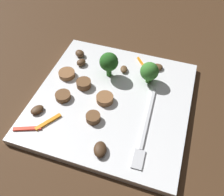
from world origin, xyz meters
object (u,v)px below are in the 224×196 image
object	(u,v)px
mushroom_0	(37,110)
pepper_strip_0	(27,129)
pepper_strip_2	(141,62)
plate	(112,100)
mushroom_3	(80,53)
sausage_slice_2	(63,96)
sausage_slice_3	(93,118)
mushroom_4	(100,149)
mushroom_5	(81,62)
pepper_strip_1	(48,122)
sausage_slice_0	(84,84)
mushroom_1	(126,70)
fork	(145,130)
broccoli_floret_1	(109,62)
sausage_slice_4	(105,99)
sausage_slice_1	(67,74)
broccoli_floret_0	(149,72)
mushroom_2	(157,67)

from	to	relation	value
mushroom_0	pepper_strip_0	world-z (taller)	mushroom_0
mushroom_0	pepper_strip_2	size ratio (longest dim) A/B	0.72
plate	mushroom_3	bearing A→B (deg)	-131.68
sausage_slice_2	sausage_slice_3	world-z (taller)	sausage_slice_3
mushroom_4	mushroom_5	world-z (taller)	same
mushroom_0	pepper_strip_1	distance (m)	0.04
sausage_slice_0	mushroom_5	xyz separation A→B (m)	(-0.06, -0.03, -0.00)
mushroom_0	mushroom_1	world-z (taller)	same
fork	sausage_slice_2	distance (m)	0.17
pepper_strip_1	mushroom_0	bearing A→B (deg)	-117.63
broccoli_floret_1	sausage_slice_4	distance (m)	0.08
broccoli_floret_1	fork	bearing A→B (deg)	43.18
plate	mushroom_0	xyz separation A→B (m)	(0.08, -0.12, 0.01)
mushroom_1	pepper_strip_2	distance (m)	0.04
broccoli_floret_1	sausage_slice_0	world-z (taller)	broccoli_floret_1
pepper_strip_0	sausage_slice_1	bearing A→B (deg)	176.21
fork	pepper_strip_2	size ratio (longest dim) A/B	5.09
pepper_strip_0	plate	bearing A→B (deg)	134.14
sausage_slice_3	pepper_strip_2	distance (m)	0.18
sausage_slice_0	pepper_strip_1	distance (m)	0.11
broccoli_floret_1	broccoli_floret_0	bearing A→B (deg)	95.29
mushroom_0	sausage_slice_2	bearing A→B (deg)	145.55
broccoli_floret_0	mushroom_2	bearing A→B (deg)	168.05
broccoli_floret_0	mushroom_1	world-z (taller)	broccoli_floret_0
sausage_slice_1	sausage_slice_2	xyz separation A→B (m)	(0.06, 0.02, -0.00)
sausage_slice_0	mushroom_4	world-z (taller)	sausage_slice_0
broccoli_floret_0	mushroom_2	size ratio (longest dim) A/B	1.78
sausage_slice_4	sausage_slice_2	bearing A→B (deg)	-76.86
mushroom_1	sausage_slice_4	bearing A→B (deg)	-9.05
fork	sausage_slice_2	xyz separation A→B (m)	(-0.02, -0.17, 0.00)
sausage_slice_2	broccoli_floret_0	bearing A→B (deg)	123.11
sausage_slice_0	sausage_slice_2	world-z (taller)	sausage_slice_0
sausage_slice_2	mushroom_2	bearing A→B (deg)	131.72
mushroom_1	pepper_strip_1	distance (m)	0.20
plate	mushroom_3	world-z (taller)	mushroom_3
mushroom_1	mushroom_4	world-z (taller)	mushroom_4
fork	pepper_strip_0	size ratio (longest dim) A/B	3.62
sausage_slice_1	sausage_slice_4	distance (m)	0.11
broccoli_floret_0	mushroom_1	bearing A→B (deg)	-105.77
sausage_slice_0	pepper_strip_1	xyz separation A→B (m)	(0.10, -0.03, -0.01)
broccoli_floret_1	pepper_strip_1	xyz separation A→B (m)	(0.15, -0.07, -0.03)
plate	mushroom_0	size ratio (longest dim) A/B	11.67
pepper_strip_1	mushroom_1	bearing A→B (deg)	151.23
sausage_slice_2	mushroom_2	size ratio (longest dim) A/B	1.13
sausage_slice_0	broccoli_floret_1	bearing A→B (deg)	140.72
sausage_slice_2	plate	bearing A→B (deg)	108.03
broccoli_floret_0	sausage_slice_2	world-z (taller)	broccoli_floret_0
broccoli_floret_0	sausage_slice_4	world-z (taller)	broccoli_floret_0
mushroom_3	pepper_strip_2	xyz separation A→B (m)	(-0.02, 0.14, -0.00)
sausage_slice_0	sausage_slice_3	distance (m)	0.09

